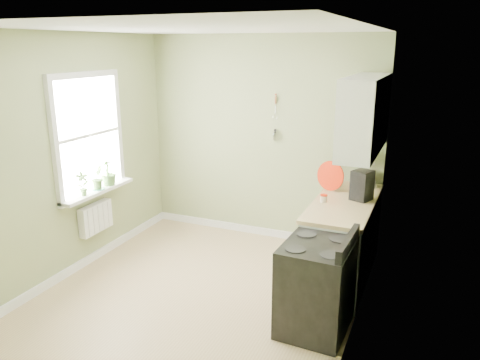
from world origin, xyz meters
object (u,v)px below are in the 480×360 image
at_px(stand_mixer, 367,170).
at_px(coffee_maker, 362,186).
at_px(stove, 316,287).
at_px(kettle, 334,178).

relative_size(stand_mixer, coffee_maker, 1.30).
bearing_deg(coffee_maker, stove, -97.71).
distance_m(stove, coffee_maker, 1.40).
height_order(stove, kettle, kettle).
bearing_deg(kettle, coffee_maker, -47.76).
distance_m(stove, stand_mixer, 2.00).
distance_m(stand_mixer, kettle, 0.42).
height_order(stove, coffee_maker, coffee_maker).
height_order(stand_mixer, coffee_maker, stand_mixer).
xyz_separation_m(kettle, coffee_maker, (0.40, -0.44, 0.07)).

